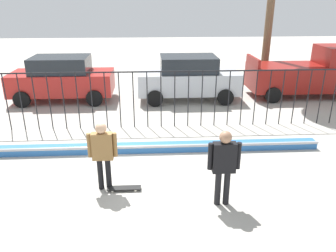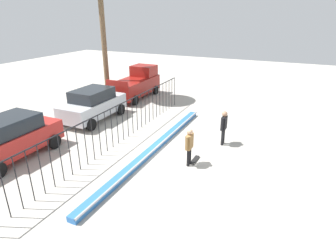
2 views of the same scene
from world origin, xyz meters
TOP-DOWN VIEW (x-y plane):
  - ground_plane at (0.00, 0.00)m, footprint 60.00×60.00m
  - bowl_coping_ledge at (0.00, 1.09)m, footprint 11.00×0.40m
  - perimeter_fence at (-0.00, 3.07)m, footprint 14.04×0.04m
  - skateboarder at (-0.55, -0.88)m, footprint 0.68×0.25m
  - skateboard at (-0.10, -1.00)m, footprint 0.80×0.20m
  - camera_operator at (2.07, -1.67)m, footprint 0.70×0.26m
  - parked_car_red at (-3.19, 6.50)m, footprint 4.30×2.12m
  - parked_car_silver at (2.23, 6.33)m, footprint 4.30×2.12m
  - pickup_truck at (7.63, 6.53)m, footprint 4.70×2.12m

SIDE VIEW (x-z plane):
  - ground_plane at x=0.00m, z-range 0.00..0.00m
  - skateboard at x=-0.10m, z-range 0.02..0.10m
  - bowl_coping_ledge at x=0.00m, z-range -0.01..0.25m
  - parked_car_red at x=-3.19m, z-range 0.02..1.92m
  - parked_car_silver at x=2.23m, z-range 0.02..1.92m
  - skateboarder at x=-0.55m, z-range 0.17..1.84m
  - camera_operator at x=2.07m, z-range 0.17..1.90m
  - pickup_truck at x=7.63m, z-range -0.08..2.16m
  - perimeter_fence at x=0.00m, z-range 0.21..2.18m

